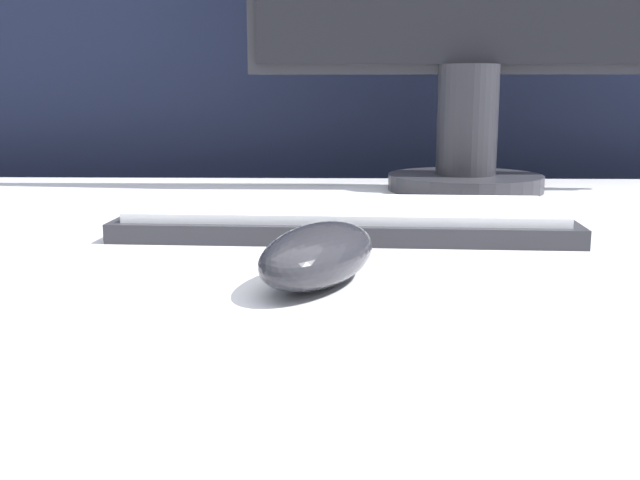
{
  "coord_description": "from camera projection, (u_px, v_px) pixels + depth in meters",
  "views": [
    {
      "loc": [
        0.06,
        -0.63,
        0.83
      ],
      "look_at": [
        0.05,
        -0.13,
        0.73
      ],
      "focal_mm": 42.0,
      "sensor_mm": 36.0,
      "label": 1
    }
  ],
  "objects": [
    {
      "name": "partition_panel",
      "position": [
        302.0,
        221.0,
        1.22
      ],
      "size": [
        5.0,
        0.03,
        1.24
      ],
      "color": "black",
      "rests_on": "ground_plane"
    },
    {
      "name": "keyboard",
      "position": [
        345.0,
        218.0,
        0.66
      ],
      "size": [
        0.39,
        0.17,
        0.02
      ],
      "rotation": [
        0.0,
        0.0,
        -0.05
      ],
      "color": "#28282D",
      "rests_on": "desk"
    },
    {
      "name": "computer_mouse_near",
      "position": [
        319.0,
        255.0,
        0.48
      ],
      "size": [
        0.1,
        0.14,
        0.04
      ],
      "rotation": [
        0.0,
        0.0,
        -0.37
      ],
      "color": "#232328",
      "rests_on": "desk"
    }
  ]
}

